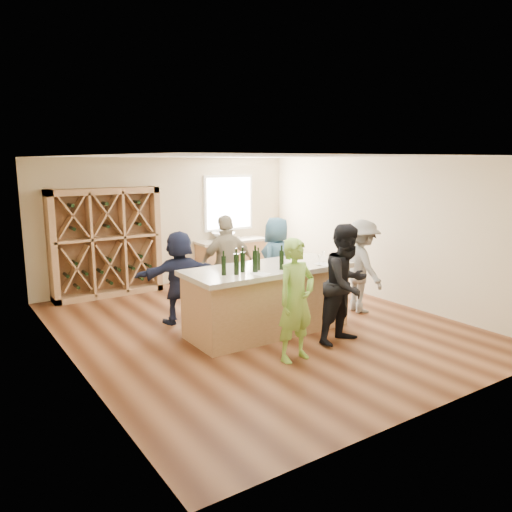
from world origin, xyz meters
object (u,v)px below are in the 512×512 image
tasting_counter_base (268,301)px  person_server (362,266)px  person_far_right (277,262)px  wine_bottle_f (282,260)px  wine_rack (106,243)px  wine_bottle_d (255,261)px  person_far_left (180,277)px  wine_bottle_a (224,266)px  person_near_right (346,284)px  wine_bottle_e (258,261)px  wine_bottle_b (236,264)px  person_far_mid (227,265)px  person_near_left (296,300)px  sink (224,236)px  wine_bottle_c (243,262)px

tasting_counter_base → person_server: bearing=-1.5°
person_far_right → wine_bottle_f: (-0.92, -1.39, 0.38)m
wine_rack → wine_bottle_d: bearing=-74.2°
person_server → person_far_right: (-1.08, 1.14, 0.00)m
wine_bottle_d → person_server: 2.48m
wine_rack → person_far_left: bearing=-78.0°
tasting_counter_base → wine_bottle_a: 1.15m
wine_bottle_a → person_near_right: 1.86m
wine_bottle_f → wine_bottle_e: bearing=151.2°
person_server → person_far_right: size_ratio=1.00×
wine_bottle_d → person_near_right: size_ratio=0.18×
tasting_counter_base → wine_bottle_b: size_ratio=8.27×
person_far_left → wine_bottle_f: bearing=127.8°
wine_bottle_b → person_far_mid: size_ratio=0.17×
tasting_counter_base → person_server: size_ratio=1.53×
wine_bottle_b → person_near_left: 1.10m
sink → person_far_left: (-2.20, -2.30, -0.22)m
sink → person_near_right: person_near_right is taller
wine_bottle_a → person_near_left: 1.22m
wine_rack → wine_bottle_b: wine_rack is taller
tasting_counter_base → person_far_right: person_far_right is taller
wine_rack → wine_bottle_b: (0.76, -3.81, 0.14)m
wine_rack → person_near_right: 5.14m
person_server → person_far_mid: bearing=73.3°
wine_bottle_a → person_server: person_server is taller
wine_bottle_b → person_server: 2.80m
wine_bottle_f → wine_bottle_a: bearing=170.2°
wine_bottle_b → person_far_right: person_far_right is taller
wine_bottle_e → person_far_left: person_far_left is taller
wine_rack → person_server: (3.52, -3.66, -0.25)m
person_far_left → person_near_left: bearing=108.7°
person_far_right → wine_bottle_f: size_ratio=5.67×
tasting_counter_base → wine_bottle_d: 0.87m
wine_bottle_b → person_far_mid: bearing=65.0°
sink → person_server: 3.68m
wine_bottle_a → wine_bottle_f: (0.94, -0.16, 0.01)m
wine_rack → person_far_left: size_ratio=1.38×
wine_bottle_a → wine_bottle_d: wine_bottle_d is taller
sink → wine_bottle_f: size_ratio=1.81×
wine_bottle_a → wine_bottle_f: bearing=-9.8°
tasting_counter_base → person_far_mid: bearing=93.9°
wine_bottle_b → sink: bearing=62.6°
sink → wine_bottle_a: (-2.12, -3.67, 0.21)m
wine_bottle_d → person_far_left: (-0.58, 1.45, -0.45)m
wine_bottle_c → wine_bottle_e: size_ratio=1.14×
wine_bottle_e → person_far_right: size_ratio=0.16×
sink → person_far_right: person_far_right is taller
wine_rack → wine_bottle_e: wine_rack is taller
tasting_counter_base → wine_bottle_d: wine_bottle_d is taller
person_near_right → wine_bottle_f: bearing=122.0°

